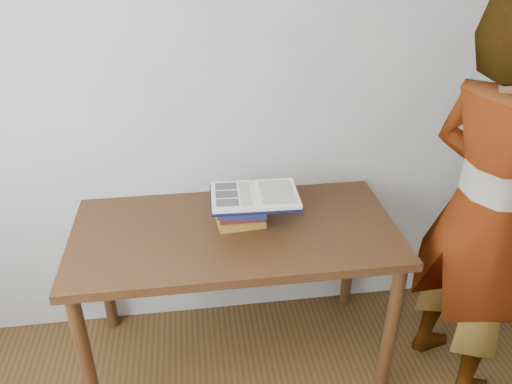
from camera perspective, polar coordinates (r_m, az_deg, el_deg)
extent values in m
cube|color=beige|center=(2.35, -6.36, 11.26)|extent=(3.50, 0.04, 2.60)
cube|color=#452511|center=(2.26, -2.40, -4.64)|extent=(1.46, 0.73, 0.04)
cylinder|color=#452511|center=(2.32, -18.82, -17.92)|extent=(0.06, 0.06, 0.74)
cylinder|color=#452511|center=(2.42, 15.13, -14.97)|extent=(0.06, 0.06, 0.74)
cylinder|color=#452511|center=(2.77, -16.95, -8.79)|extent=(0.06, 0.06, 0.74)
cylinder|color=#452511|center=(2.85, 10.68, -6.71)|extent=(0.06, 0.06, 0.74)
cube|color=olive|center=(2.28, -1.81, -3.14)|extent=(0.22, 0.17, 0.03)
cube|color=#602518|center=(2.27, -1.80, -2.37)|extent=(0.19, 0.14, 0.03)
cube|color=navy|center=(2.26, -1.58, -1.71)|extent=(0.24, 0.21, 0.03)
cube|color=black|center=(2.25, -1.48, -0.93)|extent=(0.23, 0.15, 0.03)
cube|color=black|center=(2.22, -0.16, -0.67)|extent=(0.40, 0.29, 0.01)
cube|color=silver|center=(2.21, -2.70, -0.48)|extent=(0.20, 0.27, 0.02)
cube|color=silver|center=(2.23, 2.35, -0.22)|extent=(0.20, 0.27, 0.02)
cylinder|color=silver|center=(2.22, -0.16, -0.39)|extent=(0.02, 0.26, 0.01)
cube|color=black|center=(2.27, -3.48, 0.67)|extent=(0.10, 0.06, 0.00)
cube|color=black|center=(2.21, -3.39, -0.24)|extent=(0.10, 0.06, 0.00)
cube|color=black|center=(2.14, -3.28, -1.21)|extent=(0.10, 0.06, 0.00)
cube|color=beige|center=(2.21, -1.24, -0.18)|extent=(0.06, 0.21, 0.00)
cube|color=beige|center=(2.22, 2.45, 0.02)|extent=(0.16, 0.22, 0.00)
imported|color=tan|center=(2.32, 24.50, -2.39)|extent=(0.58, 0.75, 1.81)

